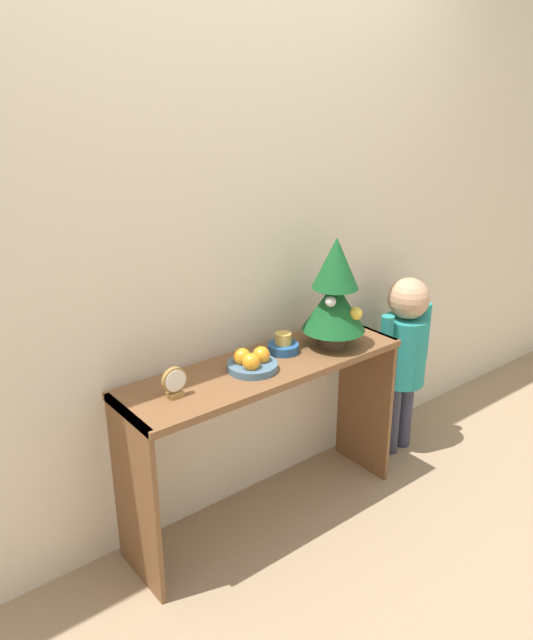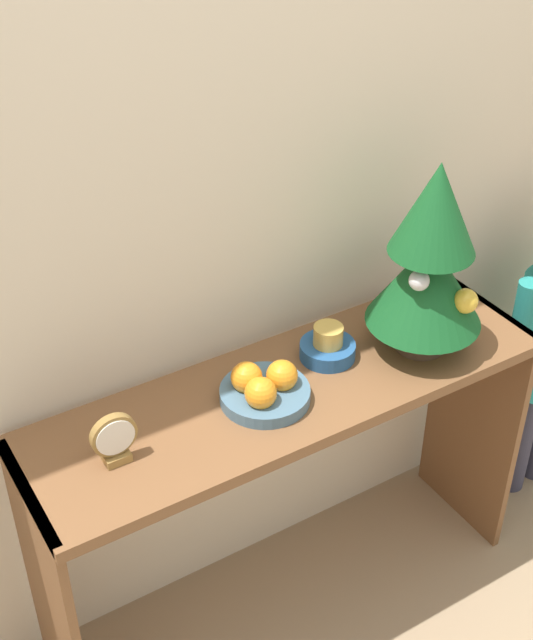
{
  "view_description": "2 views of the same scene",
  "coord_description": "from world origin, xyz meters",
  "px_view_note": "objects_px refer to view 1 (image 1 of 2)",
  "views": [
    {
      "loc": [
        -1.43,
        -1.62,
        1.83
      ],
      "look_at": [
        0.01,
        0.19,
        0.93
      ],
      "focal_mm": 35.0,
      "sensor_mm": 36.0,
      "label": 1
    },
    {
      "loc": [
        -0.86,
        -1.12,
        2.03
      ],
      "look_at": [
        -0.06,
        0.19,
        0.95
      ],
      "focal_mm": 50.0,
      "sensor_mm": 36.0,
      "label": 2
    }
  ],
  "objects_px": {
    "child_figure": "(404,347)",
    "fruit_bowl": "(252,362)",
    "desk_clock": "(175,383)",
    "mini_tree": "(335,293)",
    "singing_bowl": "(283,345)"
  },
  "relations": [
    {
      "from": "child_figure",
      "to": "fruit_bowl",
      "type": "bearing_deg",
      "value": -179.89
    },
    {
      "from": "mini_tree",
      "to": "desk_clock",
      "type": "bearing_deg",
      "value": 178.62
    },
    {
      "from": "mini_tree",
      "to": "singing_bowl",
      "type": "xyz_separation_m",
      "value": [
        -0.21,
        0.08,
        -0.21
      ]
    },
    {
      "from": "fruit_bowl",
      "to": "desk_clock",
      "type": "relative_size",
      "value": 1.71
    },
    {
      "from": "fruit_bowl",
      "to": "desk_clock",
      "type": "xyz_separation_m",
      "value": [
        -0.36,
        -0.0,
        0.02
      ]
    },
    {
      "from": "fruit_bowl",
      "to": "child_figure",
      "type": "bearing_deg",
      "value": 0.11
    },
    {
      "from": "desk_clock",
      "to": "mini_tree",
      "type": "bearing_deg",
      "value": -1.38
    },
    {
      "from": "singing_bowl",
      "to": "child_figure",
      "type": "bearing_deg",
      "value": -4.23
    },
    {
      "from": "fruit_bowl",
      "to": "desk_clock",
      "type": "height_order",
      "value": "desk_clock"
    },
    {
      "from": "singing_bowl",
      "to": "desk_clock",
      "type": "relative_size",
      "value": 1.12
    },
    {
      "from": "singing_bowl",
      "to": "fruit_bowl",
      "type": "bearing_deg",
      "value": -164.84
    },
    {
      "from": "desk_clock",
      "to": "singing_bowl",
      "type": "bearing_deg",
      "value": 6.22
    },
    {
      "from": "mini_tree",
      "to": "singing_bowl",
      "type": "height_order",
      "value": "mini_tree"
    },
    {
      "from": "singing_bowl",
      "to": "child_figure",
      "type": "distance_m",
      "value": 0.77
    },
    {
      "from": "mini_tree",
      "to": "fruit_bowl",
      "type": "height_order",
      "value": "mini_tree"
    }
  ]
}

